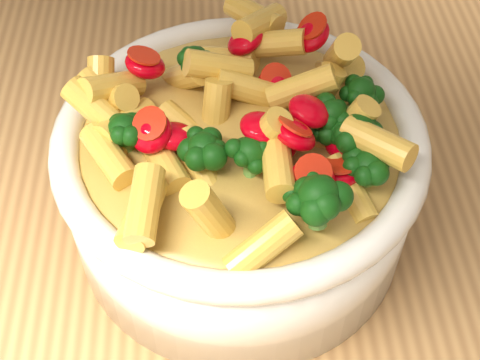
{
  "coord_description": "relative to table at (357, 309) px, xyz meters",
  "views": [
    {
      "loc": [
        -0.12,
        -0.3,
        1.34
      ],
      "look_at": [
        -0.1,
        0.03,
        0.96
      ],
      "focal_mm": 50.0,
      "sensor_mm": 36.0,
      "label": 1
    }
  ],
  "objects": [
    {
      "name": "serving_bowl",
      "position": [
        -0.1,
        0.03,
        0.16
      ],
      "size": [
        0.26,
        0.26,
        0.11
      ],
      "color": "white",
      "rests_on": "table"
    },
    {
      "name": "table",
      "position": [
        0.0,
        0.0,
        0.0
      ],
      "size": [
        1.2,
        0.8,
        0.9
      ],
      "color": "tan",
      "rests_on": "ground"
    },
    {
      "name": "pasta_salad",
      "position": [
        -0.1,
        0.03,
        0.23
      ],
      "size": [
        0.21,
        0.21,
        0.05
      ],
      "color": "#F0B84B",
      "rests_on": "serving_bowl"
    }
  ]
}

